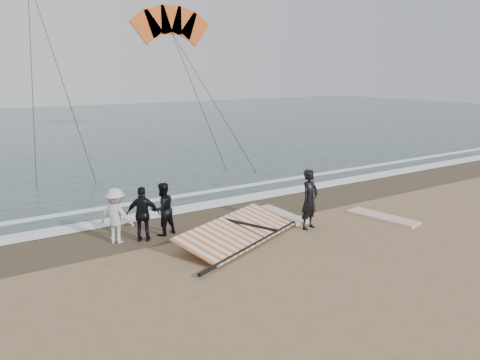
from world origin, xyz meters
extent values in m
plane|color=#8C704C|center=(0.00, 0.00, 0.00)|extent=(120.00, 120.00, 0.00)
cube|color=#233838|center=(0.00, 33.00, 0.01)|extent=(120.00, 54.00, 0.02)
cube|color=#4C3D2B|center=(0.00, 4.50, 0.01)|extent=(120.00, 2.80, 0.01)
cube|color=white|center=(0.00, 5.90, 0.03)|extent=(120.00, 0.90, 0.01)
cube|color=white|center=(0.00, 7.60, 0.03)|extent=(120.00, 0.45, 0.01)
imported|color=black|center=(0.86, 1.92, 0.95)|extent=(0.79, 0.63, 1.90)
cube|color=white|center=(3.62, 1.30, 0.05)|extent=(1.12, 2.50, 0.10)
cube|color=beige|center=(0.94, 3.40, 0.05)|extent=(0.61, 2.24, 0.09)
imported|color=black|center=(-3.25, 3.86, 0.81)|extent=(0.90, 0.77, 1.63)
imported|color=black|center=(-3.95, 3.66, 0.82)|extent=(1.04, 0.80, 1.64)
imported|color=silver|center=(-4.65, 3.96, 0.81)|extent=(1.15, 1.18, 1.63)
cube|color=black|center=(-1.80, 2.81, 0.05)|extent=(2.88, 1.72, 0.11)
cube|color=#D95D24|center=(-1.60, 2.21, 0.30)|extent=(4.45, 3.08, 0.44)
cylinder|color=black|center=(-1.60, 1.43, 0.11)|extent=(4.48, 1.96, 0.11)
cylinder|color=black|center=(-1.30, 2.21, 0.45)|extent=(0.88, 1.95, 0.09)
cylinder|color=#262626|center=(4.88, 17.40, 3.85)|extent=(0.04, 0.04, 15.62)
cylinder|color=#262626|center=(5.38, 16.82, 3.85)|extent=(0.04, 0.04, 16.42)
cylinder|color=#262626|center=(-4.16, 18.07, 5.24)|extent=(0.04, 0.04, 15.79)
cylinder|color=#262626|center=(-3.00, 17.70, 5.24)|extent=(0.04, 0.04, 16.15)
camera|label=1|loc=(-8.62, -8.73, 4.88)|focal=35.00mm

